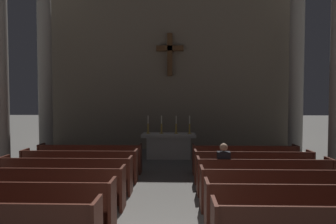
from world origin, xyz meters
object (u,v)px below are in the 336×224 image
object	(u,v)px
candlestick_outer_left	(148,128)
candlestick_inner_right	(176,128)
pew_right_row_5	(253,167)
pew_right_row_3	(278,189)
pew_left_row_6	(90,159)
pew_right_row_2	(299,207)
pew_right_row_6	(244,159)
pew_left_row_2	(24,205)
column_right_third	(296,68)
pew_left_row_5	(80,166)
candlestick_inner_left	(161,128)
candlestick_outer_right	(190,128)
pew_left_row_3	(49,187)
column_left_third	(45,69)
pew_left_row_4	(66,175)
altar	(169,145)
pew_right_row_4	(264,177)
lone_worshipper	(223,167)

from	to	relation	value
candlestick_outer_left	candlestick_inner_right	distance (m)	1.15
pew_right_row_5	pew_right_row_3	bearing A→B (deg)	-90.00
pew_right_row_5	candlestick_inner_right	xyz separation A→B (m)	(-2.20, 3.57, 0.77)
pew_left_row_6	pew_right_row_2	distance (m)	6.52
pew_right_row_6	pew_left_row_2	bearing A→B (deg)	-140.02
column_right_third	pew_left_row_5	bearing A→B (deg)	-152.15
pew_left_row_5	pew_right_row_3	world-z (taller)	same
column_right_third	candlestick_inner_left	bearing A→B (deg)	-174.13
pew_right_row_5	candlestick_outer_right	world-z (taller)	candlestick_outer_right
candlestick_outer_left	pew_left_row_3	bearing A→B (deg)	-106.23
column_left_third	pew_left_row_4	bearing A→B (deg)	-61.21
altar	pew_right_row_3	bearing A→B (deg)	-66.19
pew_right_row_4	column_right_third	distance (m)	6.76
pew_right_row_3	pew_right_row_5	bearing A→B (deg)	90.00
altar	candlestick_inner_right	distance (m)	0.78
candlestick_outer_left	candlestick_outer_right	xyz separation A→B (m)	(1.70, 0.00, 0.00)
altar	pew_right_row_2	bearing A→B (deg)	-69.58
pew_left_row_4	pew_right_row_2	distance (m)	5.42
pew_left_row_2	candlestick_inner_right	bearing A→B (deg)	67.36
column_left_third	lone_worshipper	world-z (taller)	column_left_third
pew_left_row_2	pew_right_row_2	xyz separation A→B (m)	(5.00, 0.00, 0.00)
pew_right_row_5	pew_right_row_6	bearing A→B (deg)	90.00
altar	pew_right_row_5	bearing A→B (deg)	-55.00
pew_right_row_5	lone_worshipper	bearing A→B (deg)	-135.00
pew_left_row_4	altar	size ratio (longest dim) A/B	1.52
pew_left_row_6	column_right_third	world-z (taller)	column_right_third
pew_right_row_3	column_right_third	world-z (taller)	column_right_third
pew_right_row_2	pew_right_row_5	size ratio (longest dim) A/B	1.00
pew_left_row_4	pew_right_row_4	world-z (taller)	same
pew_left_row_3	column_left_third	size ratio (longest dim) A/B	0.44
pew_left_row_3	candlestick_outer_left	size ratio (longest dim) A/B	4.52
pew_right_row_3	pew_right_row_5	distance (m)	2.10
column_left_third	candlestick_outer_right	xyz separation A→B (m)	(6.21, -0.58, -2.47)
pew_right_row_6	candlestick_inner_right	distance (m)	3.43
pew_left_row_3	pew_right_row_2	size ratio (longest dim) A/B	1.00
pew_left_row_5	lone_worshipper	world-z (taller)	lone_worshipper
pew_right_row_4	candlestick_outer_right	world-z (taller)	candlestick_outer_right
candlestick_inner_left	candlestick_inner_right	xyz separation A→B (m)	(0.60, 0.00, 0.00)
column_left_third	candlestick_outer_right	world-z (taller)	column_left_third
candlestick_outer_right	pew_left_row_5	bearing A→B (deg)	-133.18
pew_right_row_2	candlestick_outer_left	xyz separation A→B (m)	(-3.35, 6.71, 0.77)
candlestick_outer_left	candlestick_inner_right	bearing A→B (deg)	0.00
pew_right_row_3	pew_right_row_4	bearing A→B (deg)	90.00
pew_left_row_6	column_left_third	bearing A→B (deg)	132.63
pew_left_row_3	pew_left_row_5	size ratio (longest dim) A/B	1.00
pew_right_row_5	altar	distance (m)	4.36
pew_left_row_3	pew_right_row_3	xyz separation A→B (m)	(5.00, 0.00, 0.00)
candlestick_outer_right	pew_left_row_4	bearing A→B (deg)	-125.96
pew_left_row_5	pew_right_row_6	xyz separation A→B (m)	(5.00, 1.05, 0.00)
column_left_third	candlestick_inner_left	xyz separation A→B (m)	(5.06, -0.58, -2.47)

